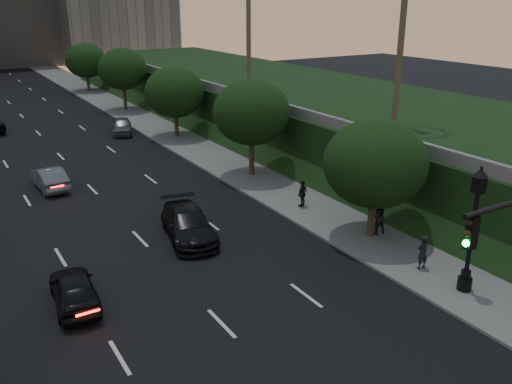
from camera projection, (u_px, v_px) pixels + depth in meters
road_surface at (67, 163)px, 40.84m from camera, size 16.00×140.00×0.02m
sidewalk_right at (191, 144)px, 45.82m from camera, size 4.50×140.00×0.15m
embankment at (317, 111)px, 49.30m from camera, size 18.00×90.00×4.00m
parapet_wall at (235, 93)px, 44.35m from camera, size 0.35×90.00×0.70m
tree_right_a at (375, 164)px, 26.82m from camera, size 5.20×5.20×6.24m
tree_right_b at (251, 112)px, 36.30m from camera, size 5.20×5.20×6.74m
tree_right_c at (175, 92)px, 46.92m from camera, size 5.20×5.20×6.24m
tree_right_d at (123, 69)px, 58.00m from camera, size 5.20×5.20×6.74m
tree_right_e at (86, 60)px, 70.23m from camera, size 5.20×5.20×6.24m
street_lamp at (472, 236)px, 22.07m from camera, size 0.64×0.64×5.62m
sedan_near_left at (74, 289)px, 21.82m from camera, size 2.04×4.29×1.42m
sedan_mid_left at (49, 178)px, 35.18m from camera, size 1.76×4.46×1.45m
sedan_near_right at (188, 224)px, 27.88m from camera, size 3.26×5.75×1.57m
sedan_far_right at (122, 126)px, 49.28m from camera, size 2.93×4.58×1.45m
pedestrian_a at (423, 252)px, 24.45m from camera, size 0.59×0.39×1.62m
pedestrian_b at (377, 216)px, 28.02m from camera, size 1.06×0.90×1.92m
pedestrian_c at (303, 194)px, 31.70m from camera, size 1.02×0.74×1.61m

